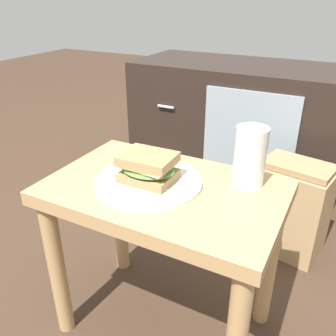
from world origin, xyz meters
TOP-DOWN VIEW (x-y plane):
  - ground_plane at (0.00, 0.00)m, footprint 8.00×8.00m
  - side_table at (0.00, 0.00)m, footprint 0.56×0.36m
  - tv_cabinet at (-0.11, 0.95)m, footprint 0.96×0.46m
  - plate at (-0.04, -0.01)m, footprint 0.26×0.26m
  - sandwich_front at (-0.04, -0.01)m, footprint 0.13×0.11m
  - beer_glass at (0.17, 0.10)m, footprint 0.07×0.07m
  - paper_bag at (0.24, 0.52)m, footprint 0.27×0.22m

SIDE VIEW (x-z plane):
  - ground_plane at x=0.00m, z-range 0.00..0.00m
  - paper_bag at x=0.24m, z-range 0.00..0.35m
  - tv_cabinet at x=-0.11m, z-range 0.00..0.58m
  - side_table at x=0.00m, z-range 0.14..0.60m
  - plate at x=-0.04m, z-range 0.46..0.47m
  - sandwich_front at x=-0.04m, z-range 0.47..0.54m
  - beer_glass at x=0.17m, z-range 0.46..0.60m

